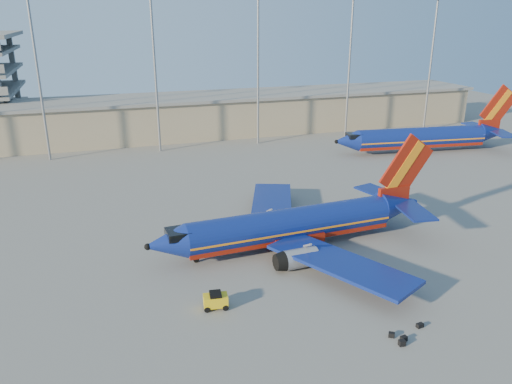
# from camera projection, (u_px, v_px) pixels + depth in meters

# --- Properties ---
(ground) EXTENTS (220.00, 220.00, 0.00)m
(ground) POSITION_uv_depth(u_px,v_px,m) (259.00, 245.00, 57.17)
(ground) COLOR slate
(ground) RESTS_ON ground
(terminal_building) EXTENTS (122.00, 16.00, 8.50)m
(terminal_building) POSITION_uv_depth(u_px,v_px,m) (220.00, 113.00, 110.60)
(terminal_building) COLOR gray
(terminal_building) RESTS_ON ground
(light_mast_row) EXTENTS (101.60, 1.60, 28.65)m
(light_mast_row) POSITION_uv_depth(u_px,v_px,m) (208.00, 56.00, 93.96)
(light_mast_row) COLOR gray
(light_mast_row) RESTS_ON ground
(aircraft_main) EXTENTS (35.01, 33.63, 11.85)m
(aircraft_main) POSITION_uv_depth(u_px,v_px,m) (297.00, 225.00, 56.46)
(aircraft_main) COLOR navy
(aircraft_main) RESTS_ON ground
(aircraft_second) EXTENTS (36.80, 14.26, 12.48)m
(aircraft_second) POSITION_uv_depth(u_px,v_px,m) (424.00, 137.00, 95.44)
(aircraft_second) COLOR navy
(aircraft_second) RESTS_ON ground
(baggage_tug) EXTENTS (2.34, 1.59, 1.57)m
(baggage_tug) POSITION_uv_depth(u_px,v_px,m) (216.00, 300.00, 44.70)
(baggage_tug) COLOR gold
(baggage_tug) RESTS_ON ground
(luggage_pile) EXTENTS (3.66, 2.12, 0.48)m
(luggage_pile) POSITION_uv_depth(u_px,v_px,m) (405.00, 336.00, 40.72)
(luggage_pile) COLOR black
(luggage_pile) RESTS_ON ground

